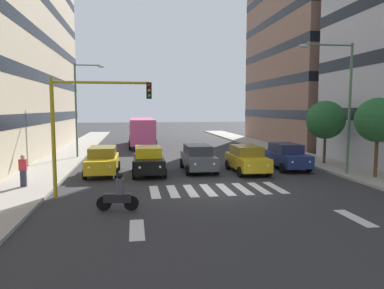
# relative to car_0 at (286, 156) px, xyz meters

# --- Properties ---
(ground_plane) EXTENTS (180.00, 180.00, 0.00)m
(ground_plane) POSITION_rel_car_0_xyz_m (6.13, 5.47, -0.89)
(ground_plane) COLOR #2D2D30
(sidewalk_right) EXTENTS (3.25, 90.00, 0.15)m
(sidewalk_right) POSITION_rel_car_0_xyz_m (15.90, 5.47, -0.81)
(sidewalk_right) COLOR #9E998E
(sidewalk_right) RESTS_ON ground_plane
(building_left_block_0) EXTENTS (8.20, 18.57, 31.47)m
(building_left_block_0) POSITION_rel_car_0_xyz_m (-9.35, -16.76, 14.85)
(building_left_block_0) COLOR #846656
(building_left_block_0) RESTS_ON ground_plane
(building_right_block_0) EXTENTS (8.20, 28.80, 26.52)m
(building_right_block_0) POSITION_rel_car_0_xyz_m (21.61, -11.65, 12.38)
(building_right_block_0) COLOR beige
(building_right_block_0) RESTS_ON ground_plane
(crosswalk_markings) EXTENTS (6.75, 2.80, 0.01)m
(crosswalk_markings) POSITION_rel_car_0_xyz_m (6.13, 5.47, -0.88)
(crosswalk_markings) COLOR silver
(crosswalk_markings) RESTS_ON ground_plane
(lane_arrow_0) EXTENTS (0.50, 2.20, 0.01)m
(lane_arrow_0) POSITION_rel_car_0_xyz_m (2.06, 10.97, -0.88)
(lane_arrow_0) COLOR silver
(lane_arrow_0) RESTS_ON ground_plane
(lane_arrow_1) EXTENTS (0.50, 2.20, 0.01)m
(lane_arrow_1) POSITION_rel_car_0_xyz_m (10.20, 10.97, -0.88)
(lane_arrow_1) COLOR silver
(lane_arrow_1) RESTS_ON ground_plane
(car_0) EXTENTS (2.02, 4.44, 1.72)m
(car_0) POSITION_rel_car_0_xyz_m (0.00, 0.00, 0.00)
(car_0) COLOR navy
(car_0) RESTS_ON ground_plane
(car_1) EXTENTS (2.02, 4.44, 1.72)m
(car_1) POSITION_rel_car_0_xyz_m (3.10, 0.95, 0.00)
(car_1) COLOR gold
(car_1) RESTS_ON ground_plane
(car_2) EXTENTS (2.02, 4.44, 1.72)m
(car_2) POSITION_rel_car_0_xyz_m (6.11, -0.08, 0.00)
(car_2) COLOR #474C51
(car_2) RESTS_ON ground_plane
(car_3) EXTENTS (2.02, 4.44, 1.72)m
(car_3) POSITION_rel_car_0_xyz_m (9.39, 0.53, 0.00)
(car_3) COLOR black
(car_3) RESTS_ON ground_plane
(car_4) EXTENTS (2.02, 4.44, 1.72)m
(car_4) POSITION_rel_car_0_xyz_m (12.21, 0.17, 0.00)
(car_4) COLOR gold
(car_4) RESTS_ON ground_plane
(bus_behind_traffic) EXTENTS (2.78, 10.50, 3.00)m
(bus_behind_traffic) POSITION_rel_car_0_xyz_m (9.39, -16.66, 0.97)
(bus_behind_traffic) COLOR #DB5193
(bus_behind_traffic) RESTS_ON ground_plane
(motorcycle_with_rider) EXTENTS (1.70, 0.39, 1.57)m
(motorcycle_with_rider) POSITION_rel_car_0_xyz_m (10.91, 8.53, -0.24)
(motorcycle_with_rider) COLOR black
(motorcycle_with_rider) RESTS_ON ground_plane
(traffic_light_gantry) EXTENTS (4.56, 0.36, 5.50)m
(traffic_light_gantry) POSITION_rel_car_0_xyz_m (12.56, 5.94, 2.83)
(traffic_light_gantry) COLOR #AD991E
(traffic_light_gantry) RESTS_ON ground_plane
(street_lamp_left) EXTENTS (3.43, 0.28, 7.82)m
(street_lamp_left) POSITION_rel_car_0_xyz_m (-2.07, 3.03, 4.05)
(street_lamp_left) COLOR #4C6B56
(street_lamp_left) RESTS_ON sidewalk_left
(street_lamp_right) EXTENTS (2.42, 0.28, 7.59)m
(street_lamp_right) POSITION_rel_car_0_xyz_m (14.53, -7.48, 3.82)
(street_lamp_right) COLOR #4C6B56
(street_lamp_right) RESTS_ON sidewalk_right
(street_tree_0) EXTENTS (2.55, 2.55, 4.58)m
(street_tree_0) POSITION_rel_car_0_xyz_m (-3.56, 4.36, 2.56)
(street_tree_0) COLOR #513823
(street_tree_0) RESTS_ON sidewalk_left
(street_tree_1) EXTENTS (2.75, 2.75, 4.52)m
(street_tree_1) POSITION_rel_car_0_xyz_m (-3.40, -1.09, 2.40)
(street_tree_1) COLOR #513823
(street_tree_1) RESTS_ON sidewalk_left
(pedestrian_waiting) EXTENTS (0.36, 0.24, 1.63)m
(pedestrian_waiting) POSITION_rel_car_0_xyz_m (15.85, 3.83, 0.11)
(pedestrian_waiting) COLOR #2D3347
(pedestrian_waiting) RESTS_ON sidewalk_right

